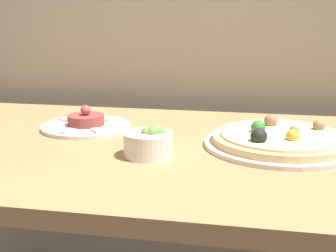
# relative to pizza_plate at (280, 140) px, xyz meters

# --- Properties ---
(dining_table) EXTENTS (1.43, 0.77, 0.74)m
(dining_table) POSITION_rel_pizza_plate_xyz_m (-0.30, -0.04, -0.11)
(dining_table) COLOR #AD7F51
(dining_table) RESTS_ON ground_plane
(pizza_plate) EXTENTS (0.35, 0.35, 0.06)m
(pizza_plate) POSITION_rel_pizza_plate_xyz_m (0.00, 0.00, 0.00)
(pizza_plate) COLOR silver
(pizza_plate) RESTS_ON dining_table
(tartare_plate) EXTENTS (0.23, 0.23, 0.06)m
(tartare_plate) POSITION_rel_pizza_plate_xyz_m (-0.49, 0.07, -0.00)
(tartare_plate) COLOR silver
(tartare_plate) RESTS_ON dining_table
(small_bowl) EXTENTS (0.11, 0.11, 0.07)m
(small_bowl) POSITION_rel_pizza_plate_xyz_m (-0.28, -0.12, 0.01)
(small_bowl) COLOR white
(small_bowl) RESTS_ON dining_table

